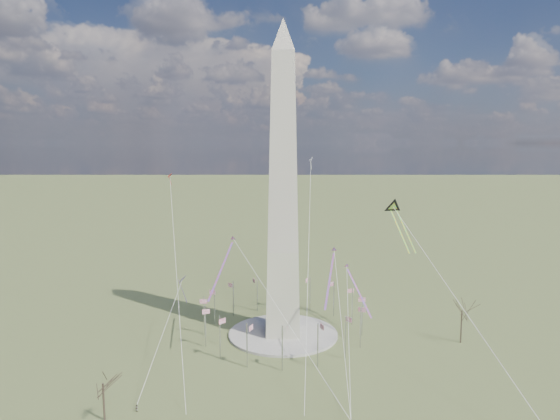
{
  "coord_description": "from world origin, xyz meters",
  "views": [
    {
      "loc": [
        1.29,
        -157.83,
        62.91
      ],
      "look_at": [
        -1.01,
        0.0,
        41.73
      ],
      "focal_mm": 32.0,
      "sensor_mm": 36.0,
      "label": 1
    }
  ],
  "objects_px": {
    "tree_near": "(462,308)",
    "kite_delta_black": "(394,210)",
    "person_west": "(137,408)",
    "washington_monument": "(283,191)"
  },
  "relations": [
    {
      "from": "washington_monument",
      "to": "person_west",
      "type": "xyz_separation_m",
      "value": [
        -34.17,
        -47.87,
        -47.11
      ]
    },
    {
      "from": "person_west",
      "to": "kite_delta_black",
      "type": "height_order",
      "value": "kite_delta_black"
    },
    {
      "from": "washington_monument",
      "to": "kite_delta_black",
      "type": "distance_m",
      "value": 38.83
    },
    {
      "from": "tree_near",
      "to": "kite_delta_black",
      "type": "bearing_deg",
      "value": 144.24
    },
    {
      "from": "tree_near",
      "to": "person_west",
      "type": "xyz_separation_m",
      "value": [
        -90.69,
        -42.29,
        -10.61
      ]
    },
    {
      "from": "tree_near",
      "to": "person_west",
      "type": "relative_size",
      "value": 9.51
    },
    {
      "from": "kite_delta_black",
      "to": "tree_near",
      "type": "bearing_deg",
      "value": 134.15
    },
    {
      "from": "washington_monument",
      "to": "tree_near",
      "type": "height_order",
      "value": "washington_monument"
    },
    {
      "from": "person_west",
      "to": "washington_monument",
      "type": "bearing_deg",
      "value": -88.72
    },
    {
      "from": "tree_near",
      "to": "person_west",
      "type": "distance_m",
      "value": 100.62
    }
  ]
}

